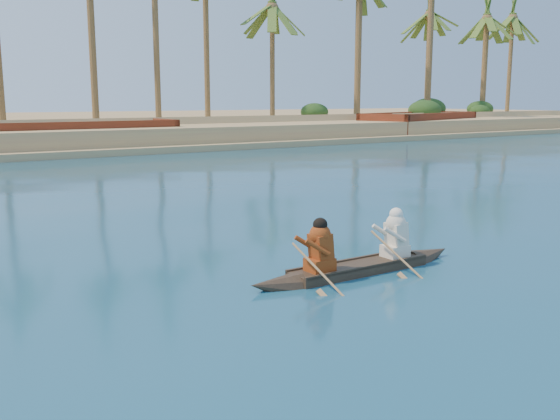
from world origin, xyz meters
TOP-DOWN VIEW (x-y plane):
  - ground at (0.00, 0.00)m, footprint 160.00×160.00m
  - palm_grove at (0.00, 35.00)m, footprint 110.00×14.00m
  - shrub_cluster at (0.00, 31.50)m, footprint 100.00×6.00m
  - canoe at (-2.26, -1.45)m, footprint 4.33×0.60m
  - barge_mid at (0.82, 27.00)m, footprint 12.12×4.17m
  - barge_right at (29.28, 27.00)m, footprint 13.70×8.06m

SIDE VIEW (x-z plane):
  - ground at x=0.00m, z-range 0.00..0.00m
  - canoe at x=-2.26m, z-range -0.37..0.82m
  - barge_mid at x=0.82m, z-range -0.30..1.71m
  - barge_right at x=29.28m, z-range -0.32..1.84m
  - shrub_cluster at x=0.00m, z-range 0.00..2.40m
  - palm_grove at x=0.00m, z-range 0.00..16.00m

